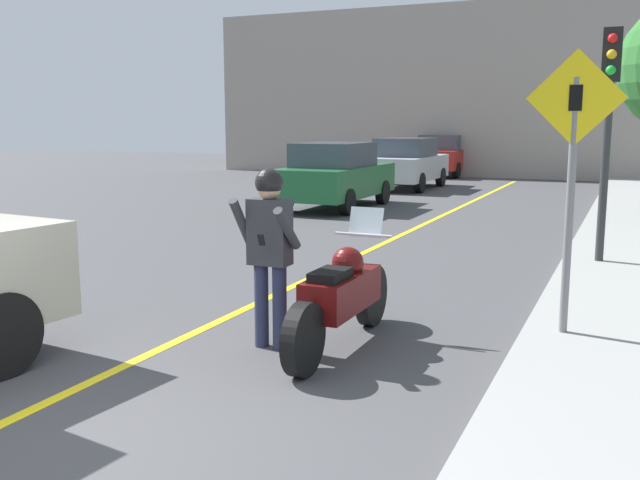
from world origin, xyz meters
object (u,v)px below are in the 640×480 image
object	(u,v)px
motorcycle	(342,296)
parked_car_silver	(407,163)
person_biker	(269,239)
parked_car_green	(336,175)
traffic_light	(609,100)
parked_car_red	(444,155)
crossing_sign	(572,166)

from	to	relation	value
motorcycle	parked_car_silver	bearing A→B (deg)	105.01
person_biker	parked_car_green	xyz separation A→B (m)	(-3.89, 10.96, -0.23)
parked_car_green	traffic_light	bearing A→B (deg)	-40.46
motorcycle	person_biker	world-z (taller)	person_biker
traffic_light	parked_car_green	size ratio (longest dim) A/B	0.80
motorcycle	parked_car_green	distance (m)	11.59
parked_car_red	parked_car_silver	bearing A→B (deg)	-87.13
parked_car_green	parked_car_red	world-z (taller)	same
person_biker	parked_car_silver	bearing A→B (deg)	102.73
motorcycle	person_biker	xyz separation A→B (m)	(-0.63, -0.30, 0.57)
parked_car_silver	parked_car_red	world-z (taller)	same
parked_car_red	traffic_light	bearing A→B (deg)	-68.93
motorcycle	parked_car_red	bearing A→B (deg)	101.77
motorcycle	parked_car_green	xyz separation A→B (m)	(-4.52, 10.66, 0.34)
parked_car_red	parked_car_green	bearing A→B (deg)	-88.85
motorcycle	parked_car_silver	size ratio (longest dim) A/B	0.57
person_biker	parked_car_red	bearing A→B (deg)	100.12
parked_car_green	crossing_sign	bearing A→B (deg)	-56.23
crossing_sign	parked_car_red	xyz separation A→B (m)	(-6.76, 21.96, -0.93)
crossing_sign	parked_car_green	bearing A→B (deg)	123.77
person_biker	parked_car_silver	world-z (taller)	person_biker
crossing_sign	traffic_light	size ratio (longest dim) A/B	0.81
parked_car_silver	parked_car_red	size ratio (longest dim) A/B	1.00
traffic_light	parked_car_red	xyz separation A→B (m)	(-6.89, 17.90, -1.65)
motorcycle	crossing_sign	size ratio (longest dim) A/B	0.88
person_biker	parked_car_green	size ratio (longest dim) A/B	0.42
traffic_light	parked_car_green	bearing A→B (deg)	139.54
motorcycle	person_biker	distance (m)	0.90
motorcycle	traffic_light	world-z (taller)	traffic_light
crossing_sign	parked_car_silver	size ratio (longest dim) A/B	0.65
crossing_sign	parked_car_red	size ratio (longest dim) A/B	0.65
parked_car_silver	traffic_light	bearing A→B (deg)	-60.49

